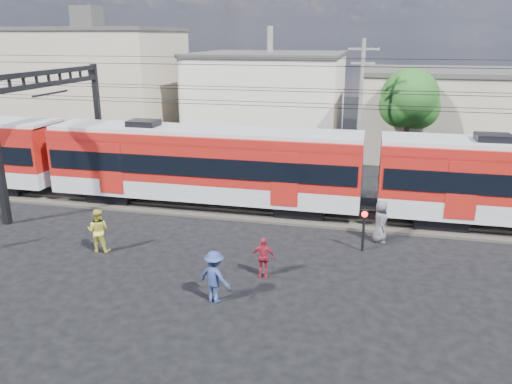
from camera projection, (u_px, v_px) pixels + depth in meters
The scene contains 16 objects.
ground at pixel (176, 278), 18.58m from camera, with size 120.00×120.00×0.00m, color black.
track_bed at pixel (233, 208), 25.99m from camera, with size 70.00×3.40×0.12m, color #2D2823.
rail_near at pixel (229, 210), 25.26m from camera, with size 70.00×0.12×0.12m, color #59544C.
rail_far at pixel (237, 201), 26.65m from camera, with size 70.00×0.12×0.12m, color #59544C.
commuter_train at pixel (208, 163), 25.58m from camera, with size 50.30×3.08×4.17m.
catenary at pixel (74, 105), 26.34m from camera, with size 70.00×9.30×7.52m.
building_west at pixel (93, 84), 43.16m from camera, with size 14.28×10.20×9.30m.
building_midwest at pixel (270, 96), 43.00m from camera, with size 12.24×12.24×7.30m.
building_mideast at pixel (473, 113), 36.90m from camera, with size 16.32×10.20×6.30m.
utility_pole_mid at pixel (360, 107), 29.85m from camera, with size 1.80×0.24×8.50m.
tree_near at pixel (412, 100), 32.00m from camera, with size 3.82×3.64×6.72m.
pedestrian_b at pixel (98, 230), 20.64m from camera, with size 0.91×0.71×1.86m, color gold.
pedestrian_c at pixel (215, 277), 16.70m from camera, with size 1.19×0.68×1.84m, color navy.
pedestrian_d at pixel (263, 257), 18.52m from camera, with size 0.91×0.38×1.55m, color maroon.
pedestrian_e at pixel (381, 222), 21.64m from camera, with size 0.91×0.59×1.86m, color #4C4C51.
crossing_signal at pixel (364, 223), 20.58m from camera, with size 0.26×0.26×1.81m.
Camera 1 is at (6.73, -15.64, 8.65)m, focal length 35.00 mm.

